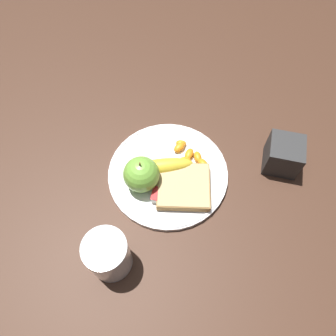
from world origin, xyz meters
TOP-DOWN VIEW (x-y plane):
  - ground_plane at (0.00, 0.00)m, footprint 3.00×3.00m
  - plate at (0.00, 0.00)m, footprint 0.27×0.27m
  - juice_glass at (0.07, 0.22)m, footprint 0.08×0.08m
  - apple at (0.05, 0.04)m, footprint 0.08×0.08m
  - banana at (0.02, 0.01)m, footprint 0.15×0.09m
  - bread_slice at (-0.04, 0.03)m, footprint 0.13×0.13m
  - fork at (0.01, 0.00)m, footprint 0.05×0.16m
  - jam_packet at (-0.00, 0.07)m, footprint 0.04×0.03m
  - orange_segment_0 at (-0.01, -0.08)m, footprint 0.03×0.02m
  - orange_segment_1 at (-0.02, -0.02)m, footprint 0.04×0.04m
  - orange_segment_2 at (-0.03, -0.04)m, footprint 0.03×0.02m
  - orange_segment_3 at (-0.00, -0.01)m, footprint 0.03×0.03m
  - orange_segment_4 at (-0.04, -0.05)m, footprint 0.02×0.03m
  - orange_segment_5 at (-0.06, -0.05)m, footprint 0.03×0.03m
  - orange_segment_6 at (-0.08, -0.03)m, footprint 0.04×0.04m
  - orange_segment_7 at (-0.01, -0.07)m, footprint 0.03×0.04m
  - condiment_caddy at (-0.25, -0.09)m, footprint 0.08×0.08m

SIDE VIEW (x-z plane):
  - ground_plane at x=0.00m, z-range 0.00..0.00m
  - plate at x=0.00m, z-range 0.00..0.02m
  - fork at x=0.01m, z-range 0.01..0.02m
  - orange_segment_3 at x=0.00m, z-range 0.01..0.03m
  - orange_segment_0 at x=-0.01m, z-range 0.01..0.03m
  - orange_segment_2 at x=-0.03m, z-range 0.01..0.03m
  - orange_segment_5 at x=-0.06m, z-range 0.01..0.03m
  - orange_segment_4 at x=-0.04m, z-range 0.01..0.03m
  - orange_segment_7 at x=-0.01m, z-range 0.01..0.03m
  - orange_segment_1 at x=-0.02m, z-range 0.01..0.03m
  - orange_segment_6 at x=-0.08m, z-range 0.01..0.03m
  - jam_packet at x=0.00m, z-range 0.01..0.03m
  - bread_slice at x=-0.04m, z-range 0.01..0.03m
  - banana at x=0.02m, z-range 0.01..0.05m
  - condiment_caddy at x=-0.25m, z-range 0.00..0.08m
  - juice_glass at x=0.07m, z-range 0.00..0.10m
  - apple at x=0.05m, z-range 0.01..0.10m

